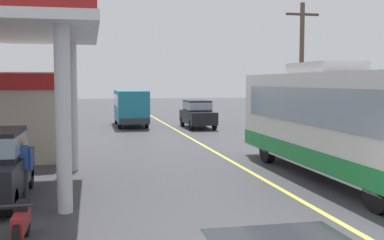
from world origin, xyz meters
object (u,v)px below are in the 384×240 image
at_px(pedestrian_near_pump, 21,165).
at_px(car_trailing_behind_bus, 197,113).
at_px(coach_bus_main, 339,124).
at_px(minibus_opposing_lane, 131,105).
at_px(motorcycle_parked_forecourt, 22,222).

xyz_separation_m(pedestrian_near_pump, car_trailing_behind_bus, (8.67, 18.15, 0.08)).
relative_size(coach_bus_main, minibus_opposing_lane, 1.80).
xyz_separation_m(coach_bus_main, motorcycle_parked_forecourt, (-8.91, -4.48, -1.28)).
relative_size(pedestrian_near_pump, car_trailing_behind_bus, 0.40).
bearing_deg(motorcycle_parked_forecourt, pedestrian_near_pump, 97.58).
relative_size(coach_bus_main, motorcycle_parked_forecourt, 6.13).
distance_m(coach_bus_main, minibus_opposing_lane, 20.24).
xyz_separation_m(minibus_opposing_lane, car_trailing_behind_bus, (4.22, -2.40, -0.46)).
bearing_deg(coach_bus_main, car_trailing_behind_bus, 92.36).
relative_size(minibus_opposing_lane, pedestrian_near_pump, 3.69).
distance_m(coach_bus_main, motorcycle_parked_forecourt, 10.05).
bearing_deg(motorcycle_parked_forecourt, car_trailing_behind_bus, 69.31).
bearing_deg(minibus_opposing_lane, coach_bus_main, -75.89).
height_order(minibus_opposing_lane, pedestrian_near_pump, minibus_opposing_lane).
bearing_deg(car_trailing_behind_bus, minibus_opposing_lane, 150.37).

